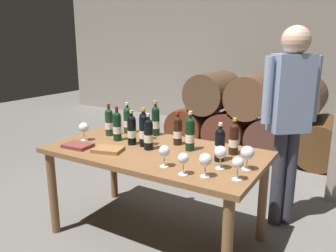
{
  "coord_description": "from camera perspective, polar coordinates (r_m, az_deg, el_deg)",
  "views": [
    {
      "loc": [
        1.37,
        -2.1,
        1.59
      ],
      "look_at": [
        0.0,
        0.2,
        0.91
      ],
      "focal_mm": 35.64,
      "sensor_mm": 36.0,
      "label": 1
    }
  ],
  "objects": [
    {
      "name": "wine_glass_1",
      "position": [
        2.09,
        11.86,
        -6.32
      ],
      "size": [
        0.07,
        0.07,
        0.15
      ],
      "color": "white",
      "rests_on": "dining_table"
    },
    {
      "name": "wine_glass_5",
      "position": [
        2.94,
        -14.22,
        -0.32
      ],
      "size": [
        0.09,
        0.09,
        0.16
      ],
      "color": "white",
      "rests_on": "dining_table"
    },
    {
      "name": "wine_bottle_11",
      "position": [
        2.87,
        -4.23,
        -0.02
      ],
      "size": [
        0.07,
        0.07,
        0.29
      ],
      "color": "black",
      "rests_on": "dining_table"
    },
    {
      "name": "wine_bottle_8",
      "position": [
        2.7,
        -4.18,
        -0.67
      ],
      "size": [
        0.07,
        0.07,
        0.32
      ],
      "color": "black",
      "rests_on": "dining_table"
    },
    {
      "name": "cellar_back_wall",
      "position": [
        6.45,
        18.98,
        11.77
      ],
      "size": [
        10.0,
        0.24,
        2.8
      ],
      "primitive_type": "cube",
      "color": "gray",
      "rests_on": "ground_plane"
    },
    {
      "name": "tasting_notebook",
      "position": [
        2.79,
        -15.17,
        -3.25
      ],
      "size": [
        0.23,
        0.17,
        0.03
      ],
      "primitive_type": "cube",
      "rotation": [
        0.0,
        0.0,
        0.06
      ],
      "color": "brown",
      "rests_on": "dining_table"
    },
    {
      "name": "barrel_stack",
      "position": [
        5.0,
        14.25,
        1.6
      ],
      "size": [
        2.49,
        0.9,
        1.15
      ],
      "color": "#5D2C15",
      "rests_on": "ground_plane"
    },
    {
      "name": "sommelier_presenting",
      "position": [
        2.94,
        20.11,
        2.7
      ],
      "size": [
        0.39,
        0.35,
        1.72
      ],
      "color": "#383842",
      "rests_on": "ground_plane"
    },
    {
      "name": "wine_glass_3",
      "position": [
        2.25,
        -0.64,
        -4.41
      ],
      "size": [
        0.08,
        0.08,
        0.15
      ],
      "color": "white",
      "rests_on": "dining_table"
    },
    {
      "name": "leather_ledger",
      "position": [
        2.63,
        -10.2,
        -4.0
      ],
      "size": [
        0.25,
        0.21,
        0.03
      ],
      "primitive_type": "cube",
      "rotation": [
        0.0,
        0.0,
        0.27
      ],
      "color": "#936038",
      "rests_on": "dining_table"
    },
    {
      "name": "wine_bottle_0",
      "position": [
        2.74,
        1.68,
        -0.75
      ],
      "size": [
        0.07,
        0.07,
        0.28
      ],
      "color": "black",
      "rests_on": "dining_table"
    },
    {
      "name": "ground_plane",
      "position": [
        2.97,
        -2.09,
        -18.16
      ],
      "size": [
        14.0,
        14.0,
        0.0
      ],
      "primitive_type": "plane",
      "color": "#66635E"
    },
    {
      "name": "wine_bottle_4",
      "position": [
        2.76,
        -6.22,
        -0.64
      ],
      "size": [
        0.07,
        0.07,
        0.29
      ],
      "color": "black",
      "rests_on": "dining_table"
    },
    {
      "name": "wine_glass_4",
      "position": [
        2.1,
        6.43,
        -5.85
      ],
      "size": [
        0.08,
        0.08,
        0.16
      ],
      "color": "white",
      "rests_on": "dining_table"
    },
    {
      "name": "wine_bottle_2",
      "position": [
        2.55,
        11.2,
        -2.12
      ],
      "size": [
        0.07,
        0.07,
        0.28
      ],
      "color": "black",
      "rests_on": "dining_table"
    },
    {
      "name": "wine_bottle_7",
      "position": [
        3.01,
        -2.14,
        0.93
      ],
      "size": [
        0.07,
        0.07,
        0.32
      ],
      "color": "black",
      "rests_on": "dining_table"
    },
    {
      "name": "wine_bottle_6",
      "position": [
        3.11,
        -6.95,
        1.04
      ],
      "size": [
        0.07,
        0.07,
        0.29
      ],
      "color": "#19381E",
      "rests_on": "dining_table"
    },
    {
      "name": "wine_glass_0",
      "position": [
        2.26,
        13.43,
        -4.55
      ],
      "size": [
        0.09,
        0.09,
        0.16
      ],
      "color": "white",
      "rests_on": "dining_table"
    },
    {
      "name": "wine_bottle_1",
      "position": [
        2.61,
        -3.36,
        -1.37
      ],
      "size": [
        0.07,
        0.07,
        0.29
      ],
      "color": "black",
      "rests_on": "dining_table"
    },
    {
      "name": "wine_bottle_10",
      "position": [
        2.39,
        8.86,
        -3.14
      ],
      "size": [
        0.07,
        0.07,
        0.28
      ],
      "color": "black",
      "rests_on": "dining_table"
    },
    {
      "name": "wine_bottle_3",
      "position": [
        3.06,
        -10.04,
        0.72
      ],
      "size": [
        0.07,
        0.07,
        0.29
      ],
      "color": "#19381E",
      "rests_on": "dining_table"
    },
    {
      "name": "wine_glass_6",
      "position": [
        2.24,
        9.0,
        -4.54
      ],
      "size": [
        0.09,
        0.09,
        0.16
      ],
      "color": "white",
      "rests_on": "dining_table"
    },
    {
      "name": "wine_bottle_5",
      "position": [
        2.89,
        -8.7,
        0.03
      ],
      "size": [
        0.07,
        0.07,
        0.3
      ],
      "color": "black",
      "rests_on": "dining_table"
    },
    {
      "name": "wine_bottle_9",
      "position": [
        2.59,
        3.79,
        -1.32
      ],
      "size": [
        0.07,
        0.07,
        0.31
      ],
      "color": "black",
      "rests_on": "dining_table"
    },
    {
      "name": "dining_table",
      "position": [
        2.67,
        -2.22,
        -5.93
      ],
      "size": [
        1.7,
        0.9,
        0.76
      ],
      "color": "brown",
      "rests_on": "ground_plane"
    },
    {
      "name": "wine_glass_2",
      "position": [
        2.12,
        2.64,
        -5.7
      ],
      "size": [
        0.07,
        0.07,
        0.15
      ],
      "color": "white",
      "rests_on": "dining_table"
    }
  ]
}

